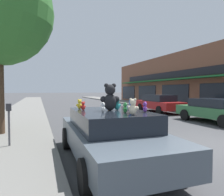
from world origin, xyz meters
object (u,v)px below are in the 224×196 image
Objects in this scene: teddy_bear_orange at (110,105)px; parked_car_far_right at (159,103)px; teddy_bear_white at (103,107)px; plush_art_car at (110,133)px; parked_car_far_center at (215,110)px; teddy_bear_green at (125,108)px; teddy_bear_blue at (132,107)px; teddy_bear_purple at (145,107)px; teddy_bear_teal at (117,104)px; teddy_bear_yellow at (80,104)px; teddy_bear_red at (83,106)px; parking_meter at (9,119)px; teddy_bear_cream at (133,107)px; teddy_bear_giant at (110,97)px.

parked_car_far_right is at bearing -112.92° from teddy_bear_orange.
teddy_bear_white is at bearing -129.60° from parked_car_far_right.
plush_art_car is 1.08× the size of parked_car_far_center.
teddy_bear_green is (0.44, -0.31, 0.00)m from teddy_bear_white.
teddy_bear_purple is at bearing -174.66° from teddy_bear_blue.
parked_car_far_right reaches higher than parked_car_far_center.
plush_art_car is 0.79m from teddy_bear_teal.
plush_art_car is 1.21m from teddy_bear_yellow.
parked_car_far_center is at bearing -154.37° from teddy_bear_teal.
teddy_bear_purple is 1.63m from teddy_bear_red.
teddy_bear_teal is at bearing -154.50° from parked_car_far_center.
teddy_bear_red is at bearing -132.87° from parked_car_far_right.
parking_meter is (-2.29, 2.10, -0.45)m from teddy_bear_white.
parked_car_far_right is at bearing -154.13° from teddy_bear_yellow.
teddy_bear_green is 3.67m from parking_meter.
parked_car_far_right is at bearing 36.03° from parking_meter.
parked_car_far_center is (7.27, 4.30, -0.72)m from teddy_bear_blue.
teddy_bear_white is 0.05× the size of parked_car_far_right.
teddy_bear_blue is 0.07× the size of parked_car_far_right.
teddy_bear_purple is at bearing -39.83° from plush_art_car.
parked_car_far_center is at bearing 151.21° from teddy_bear_green.
teddy_bear_red is (-0.88, 1.10, -0.04)m from teddy_bear_blue.
plush_art_car is at bearing -131.41° from teddy_bear_green.
teddy_bear_purple reaches higher than plush_art_car.
parked_car_far_right is at bearing 171.75° from teddy_bear_white.
teddy_bear_green is at bearing -150.48° from parked_car_far_center.
teddy_bear_giant is at bearing -31.43° from teddy_bear_cream.
parked_car_far_center is at bearing 9.89° from parking_meter.
teddy_bear_yellow is at bearing -34.16° from teddy_bear_teal.
parking_meter is (-10.10, -7.35, 0.20)m from parked_car_far_right.
teddy_bear_cream is 12.59m from parked_car_far_right.
teddy_bear_orange is (-0.06, 1.31, -0.05)m from teddy_bear_cream.
teddy_bear_white is at bearing 90.49° from teddy_bear_yellow.
teddy_bear_blue reaches higher than teddy_bear_red.
plush_art_car is at bearing -85.86° from teddy_bear_purple.
teddy_bear_giant reaches higher than teddy_bear_orange.
plush_art_car is 20.66× the size of teddy_bear_red.
teddy_bear_white is 0.76× the size of teddy_bear_blue.
teddy_bear_teal is at bearing 28.98° from plush_art_car.
teddy_bear_orange reaches higher than teddy_bear_red.
parking_meter is at bearing 5.17° from teddy_bear_cream.
teddy_bear_green reaches higher than parked_car_far_center.
teddy_bear_green is at bearing -71.99° from plush_art_car.
teddy_bear_purple is (0.41, 0.10, -0.03)m from teddy_bear_blue.
teddy_bear_yellow is (-0.81, 1.71, -0.04)m from teddy_bear_cream.
parked_car_far_center is at bearing 166.53° from teddy_bear_purple.
teddy_bear_yellow is 1.07m from teddy_bear_teal.
teddy_bear_red is at bearing -60.08° from teddy_bear_blue.
teddy_bear_orange is at bearing 151.22° from teddy_bear_red.
parking_meter is (-10.10, -1.76, 0.24)m from parked_car_far_center.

